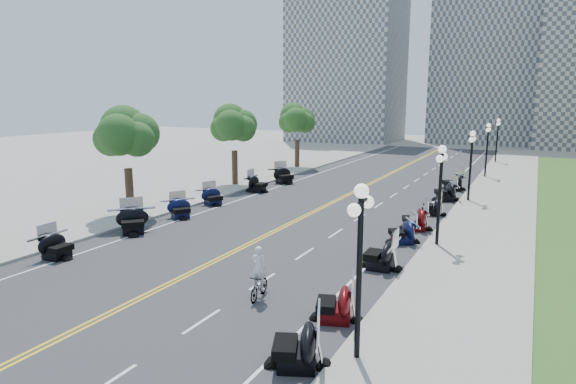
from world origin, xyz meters
The scene contains 51 objects.
ground centered at (0.00, 0.00, 0.00)m, with size 160.00×160.00×0.00m, color gray.
road centered at (0.00, 10.00, 0.00)m, with size 16.00×90.00×0.01m, color #333335.
centerline_yellow_a centered at (-0.12, 10.00, 0.01)m, with size 0.12×90.00×0.00m, color yellow.
centerline_yellow_b centered at (0.12, 10.00, 0.01)m, with size 0.12×90.00×0.00m, color yellow.
edge_line_north centered at (6.40, 10.00, 0.01)m, with size 0.12×90.00×0.00m, color white.
edge_line_south centered at (-6.40, 10.00, 0.01)m, with size 0.12×90.00×0.00m, color white.
lane_dash_3 centered at (3.20, -12.00, 0.01)m, with size 0.12×2.00×0.00m, color white.
lane_dash_4 centered at (3.20, -8.00, 0.01)m, with size 0.12×2.00×0.00m, color white.
lane_dash_5 centered at (3.20, -4.00, 0.01)m, with size 0.12×2.00×0.00m, color white.
lane_dash_6 centered at (3.20, 0.00, 0.01)m, with size 0.12×2.00×0.00m, color white.
lane_dash_7 centered at (3.20, 4.00, 0.01)m, with size 0.12×2.00×0.00m, color white.
lane_dash_8 centered at (3.20, 8.00, 0.01)m, with size 0.12×2.00×0.00m, color white.
lane_dash_9 centered at (3.20, 12.00, 0.01)m, with size 0.12×2.00×0.00m, color white.
lane_dash_10 centered at (3.20, 16.00, 0.01)m, with size 0.12×2.00×0.00m, color white.
lane_dash_11 centered at (3.20, 20.00, 0.01)m, with size 0.12×2.00×0.00m, color white.
lane_dash_12 centered at (3.20, 24.00, 0.01)m, with size 0.12×2.00×0.00m, color white.
lane_dash_13 centered at (3.20, 28.00, 0.01)m, with size 0.12×2.00×0.00m, color white.
lane_dash_14 centered at (3.20, 32.00, 0.01)m, with size 0.12×2.00×0.00m, color white.
lane_dash_15 centered at (3.20, 36.00, 0.01)m, with size 0.12×2.00×0.00m, color white.
lane_dash_16 centered at (3.20, 40.00, 0.01)m, with size 0.12×2.00×0.00m, color white.
lane_dash_17 centered at (3.20, 44.00, 0.01)m, with size 0.12×2.00×0.00m, color white.
lane_dash_18 centered at (3.20, 48.00, 0.01)m, with size 0.12×2.00×0.00m, color white.
lane_dash_19 centered at (3.20, 52.00, 0.01)m, with size 0.12×2.00×0.00m, color white.
sidewalk_north centered at (10.50, 10.00, 0.07)m, with size 5.00×90.00×0.15m, color #9E9991.
sidewalk_south centered at (-10.50, 10.00, 0.07)m, with size 5.00×90.00×0.15m, color #9E9991.
distant_block_a centered at (-18.00, 62.00, 13.00)m, with size 18.00×14.00×26.00m, color gray.
distant_block_b centered at (4.00, 68.00, 15.00)m, with size 16.00×12.00×30.00m, color gray.
street_lamp_1 centered at (8.60, -8.00, 2.60)m, with size 0.50×1.20×4.90m, color black, non-canonical shape.
street_lamp_2 centered at (8.60, 4.00, 2.60)m, with size 0.50×1.20×4.90m, color black, non-canonical shape.
street_lamp_3 centered at (8.60, 16.00, 2.60)m, with size 0.50×1.20×4.90m, color black, non-canonical shape.
street_lamp_4 centered at (8.60, 28.00, 2.60)m, with size 0.50×1.20×4.90m, color black, non-canonical shape.
street_lamp_5 centered at (8.60, 40.00, 2.60)m, with size 0.50×1.20×4.90m, color black, non-canonical shape.
tree_2 centered at (-10.00, 2.00, 4.75)m, with size 4.80×4.80×9.20m, color #235619, non-canonical shape.
tree_3 centered at (-10.00, 14.00, 4.75)m, with size 4.80×4.80×9.20m, color #235619, non-canonical shape.
tree_4 centered at (-10.00, 26.00, 4.75)m, with size 4.80×4.80×9.20m, color #235619, non-canonical shape.
motorcycle_n_3 centered at (7.22, -9.01, 0.72)m, with size 2.06×2.06×1.44m, color black, non-canonical shape.
motorcycle_n_4 centered at (7.11, -5.88, 0.68)m, with size 1.95×1.95×1.36m, color #590A0C, non-canonical shape.
motorcycle_n_5 centered at (7.01, -0.33, 0.73)m, with size 2.07×2.07×1.45m, color black, non-canonical shape.
motorcycle_n_6 centered at (6.89, 3.87, 0.67)m, with size 1.91×1.91×1.34m, color black, non-canonical shape.
motorcycle_n_7 centered at (6.89, 6.71, 0.72)m, with size 2.07×2.07×1.45m, color #590A0C, non-canonical shape.
motorcycle_n_8 centered at (7.08, 10.85, 0.66)m, with size 1.89×1.89×1.32m, color black, non-canonical shape.
motorcycle_n_9 centered at (7.07, 15.73, 0.77)m, with size 2.19×2.19×1.54m, color black, non-canonical shape.
motorcycle_n_10 centered at (6.89, 20.19, 0.77)m, with size 2.21×2.21×1.54m, color black, non-canonical shape.
motorcycle_s_4 centered at (-6.73, -5.87, 0.65)m, with size 1.86×1.86×1.30m, color black, non-canonical shape.
motorcycle_s_5 centered at (-6.74, -1.09, 0.77)m, with size 2.21×2.21×1.55m, color black, non-canonical shape.
motorcycle_s_6 centered at (-6.71, 2.86, 0.66)m, with size 1.88×1.88×1.31m, color black, non-canonical shape.
motorcycle_s_7 centered at (-7.13, 6.86, 0.65)m, with size 1.87×1.87×1.31m, color black, non-canonical shape.
motorcycle_s_8 centered at (-6.79, 12.33, 0.73)m, with size 2.09×2.09×1.46m, color black, non-canonical shape.
motorcycle_s_9 centered at (-6.76, 16.83, 0.77)m, with size 2.21×2.21×1.55m, color black, non-canonical shape.
bicycle centered at (3.93, -5.49, 0.48)m, with size 0.45×1.60×0.96m, color #A51414.
cyclist_rider centered at (3.93, -5.49, 1.80)m, with size 0.61×0.40×1.67m, color white.
Camera 1 is at (12.56, -19.91, 7.28)m, focal length 30.00 mm.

